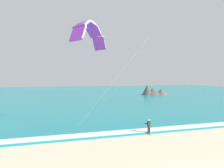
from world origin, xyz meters
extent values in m
cube|color=teal|center=(0.00, 71.19, 0.10)|extent=(200.00, 120.00, 0.20)
cube|color=white|center=(0.00, 12.19, 0.22)|extent=(200.00, 1.69, 0.04)
ellipsoid|color=white|center=(1.63, 11.22, 0.03)|extent=(0.88, 1.47, 0.05)
cube|color=black|center=(1.63, 11.45, 0.07)|extent=(0.17, 0.11, 0.04)
cube|color=black|center=(1.63, 10.98, 0.07)|extent=(0.17, 0.11, 0.04)
cylinder|color=#232328|center=(1.54, 11.18, 0.42)|extent=(0.14, 0.14, 0.84)
cylinder|color=#232328|center=(1.73, 11.25, 0.42)|extent=(0.14, 0.14, 0.84)
cube|color=#232328|center=(1.63, 11.22, 1.14)|extent=(0.39, 0.30, 0.60)
sphere|color=beige|center=(1.63, 11.22, 1.58)|extent=(0.22, 0.22, 0.22)
cylinder|color=#232328|center=(1.41, 11.31, 1.19)|extent=(0.25, 0.51, 0.22)
cylinder|color=#232328|center=(1.75, 11.43, 1.19)|extent=(0.25, 0.51, 0.22)
cylinder|color=black|center=(1.51, 11.58, 1.19)|extent=(0.53, 0.22, 0.04)
cube|color=#3F3F42|center=(1.59, 11.33, 0.92)|extent=(0.14, 0.12, 0.10)
cube|color=purple|center=(-2.38, 17.87, 10.84)|extent=(2.00, 1.70, 1.80)
cube|color=white|center=(-1.83, 17.51, 11.03)|extent=(0.81, 1.07, 1.55)
cube|color=purple|center=(-3.38, 16.74, 12.13)|extent=(2.22, 2.19, 1.29)
cube|color=white|center=(-2.83, 16.38, 12.32)|extent=(1.07, 1.50, 0.99)
cube|color=purple|center=(-4.50, 15.16, 12.60)|extent=(2.28, 2.38, 0.50)
cube|color=white|center=(-3.95, 14.81, 12.79)|extent=(1.17, 1.62, 0.21)
cube|color=purple|center=(-5.47, 13.49, 12.13)|extent=(2.16, 2.35, 1.29)
cube|color=white|center=(-4.92, 13.14, 12.32)|extent=(1.10, 1.50, 0.99)
cube|color=purple|center=(-6.09, 12.12, 10.84)|extent=(1.84, 2.01, 1.80)
cube|color=white|center=(-5.54, 11.76, 11.03)|extent=(0.82, 1.10, 1.55)
cylinder|color=#B2B2B7|center=(-0.31, 14.72, 6.02)|extent=(4.17, 6.32, 9.66)
cylinder|color=#B2B2B7|center=(-2.16, 11.85, 6.02)|extent=(7.86, 0.56, 9.66)
cone|color=#665B51|center=(29.14, 55.29, 1.12)|extent=(4.91, 4.91, 2.24)
cone|color=#56514C|center=(26.28, 56.20, 1.26)|extent=(6.55, 6.55, 2.52)
cone|color=#56514C|center=(24.10, 56.08, 1.86)|extent=(4.01, 4.01, 3.72)
camera|label=1|loc=(-9.30, -9.99, 6.38)|focal=34.13mm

